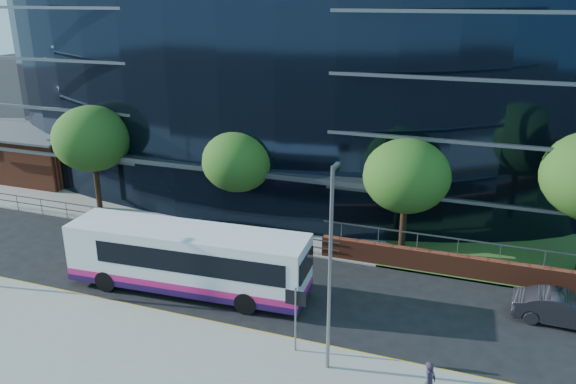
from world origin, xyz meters
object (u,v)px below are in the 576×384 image
at_px(city_bus, 190,259).
at_px(tree_far_c, 407,176).
at_px(tree_far_b, 238,161).
at_px(pedestrian, 429,382).
at_px(tree_far_a, 92,139).
at_px(street_sign, 296,306).
at_px(streetlight_east, 330,266).
at_px(brick_pavilion, 38,153).
at_px(parked_car, 564,309).

bearing_deg(city_bus, tree_far_c, 36.83).
distance_m(tree_far_b, pedestrian, 18.08).
relative_size(tree_far_a, pedestrian, 4.44).
height_order(street_sign, tree_far_c, tree_far_c).
bearing_deg(street_sign, tree_far_a, 148.83).
distance_m(tree_far_b, streetlight_east, 14.74).
xyz_separation_m(brick_pavilion, parked_car, (36.72, -9.06, -1.25)).
height_order(brick_pavilion, tree_far_a, tree_far_a).
distance_m(street_sign, tree_far_b, 13.54).
bearing_deg(streetlight_east, street_sign, 158.64).
height_order(tree_far_c, city_bus, tree_far_c).
bearing_deg(tree_far_c, city_bus, -139.82).
height_order(streetlight_east, city_bus, streetlight_east).
xyz_separation_m(tree_far_a, city_bus, (11.09, -7.53, -3.18)).
bearing_deg(parked_car, tree_far_a, 82.51).
bearing_deg(tree_far_c, tree_far_a, 180.00).
height_order(tree_far_a, tree_far_b, tree_far_a).
bearing_deg(city_bus, brick_pavilion, 145.75).
bearing_deg(city_bus, parked_car, 6.76).
bearing_deg(brick_pavilion, streetlight_east, -29.24).
bearing_deg(city_bus, tree_far_a, 142.48).
xyz_separation_m(street_sign, pedestrian, (5.32, -1.23, -1.21)).
relative_size(tree_far_a, parked_car, 1.66).
bearing_deg(tree_far_c, brick_pavilion, 171.18).
distance_m(parked_car, pedestrian, 8.75).
relative_size(tree_far_c, pedestrian, 4.15).
height_order(tree_far_a, tree_far_c, tree_far_a).
bearing_deg(city_bus, tree_far_b, 94.37).
height_order(tree_far_b, parked_car, tree_far_b).
height_order(tree_far_b, streetlight_east, streetlight_east).
bearing_deg(parked_car, brick_pavilion, 77.99).
relative_size(street_sign, city_bus, 0.24).
bearing_deg(tree_far_a, streetlight_east, -30.46).
relative_size(street_sign, streetlight_east, 0.35).
bearing_deg(tree_far_b, parked_car, -15.95).
relative_size(city_bus, parked_car, 2.82).
bearing_deg(tree_far_b, tree_far_c, -2.86).
bearing_deg(tree_far_a, tree_far_c, 0.00).
xyz_separation_m(streetlight_east, city_bus, (-7.91, 3.65, -2.76)).
xyz_separation_m(streetlight_east, parked_car, (8.72, 6.61, -3.75)).
relative_size(tree_far_c, city_bus, 0.55).
relative_size(streetlight_east, pedestrian, 5.09).
height_order(street_sign, pedestrian, street_sign).
distance_m(brick_pavilion, tree_far_a, 10.48).
height_order(street_sign, tree_far_b, tree_far_b).
relative_size(tree_far_b, streetlight_east, 0.76).
xyz_separation_m(city_bus, pedestrian, (11.74, -4.29, -0.75)).
xyz_separation_m(tree_far_b, pedestrian, (12.82, -12.31, -3.27)).
height_order(street_sign, tree_far_a, tree_far_a).
height_order(streetlight_east, pedestrian, streetlight_east).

